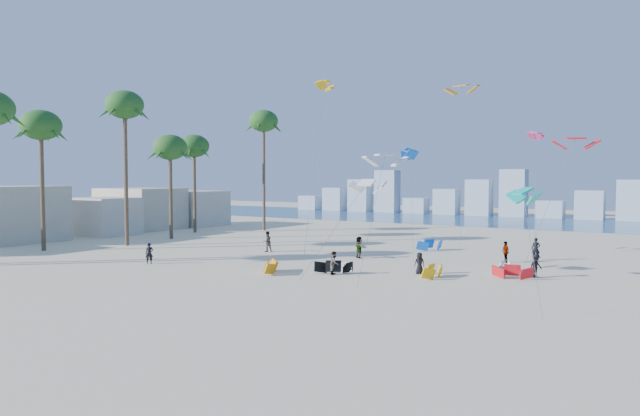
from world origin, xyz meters
The scene contains 10 objects.
ground centered at (0.00, 0.00, 0.00)m, with size 220.00×220.00×0.00m, color beige.
ocean centered at (0.00, 72.00, 0.01)m, with size 220.00×220.00×0.00m, color navy.
kitesurfer_near centered at (-8.57, 8.66, 0.85)m, with size 0.62×0.40×1.69m, color black.
kitesurfer_mid centered at (6.56, 12.35, 0.83)m, with size 0.81×0.63×1.66m, color gray.
kitesurfers_far centered at (8.00, 20.95, 0.90)m, with size 25.36×12.39×1.91m.
grounded_kites centered at (9.82, 17.75, 0.44)m, with size 18.23×22.07×0.98m.
flying_kites centered at (13.14, 24.58, 11.44)m, with size 34.17×33.44×17.25m.
palm_row centered at (-21.85, 16.15, 12.10)m, with size 9.39×44.80×15.74m.
beachfront_buildings centered at (-33.69, 20.82, 2.67)m, with size 11.50×43.00×6.00m.
distant_skyline centered at (-1.19, 82.00, 3.09)m, with size 85.00×3.00×8.40m.
Camera 1 is at (27.84, -22.60, 6.91)m, focal length 32.41 mm.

